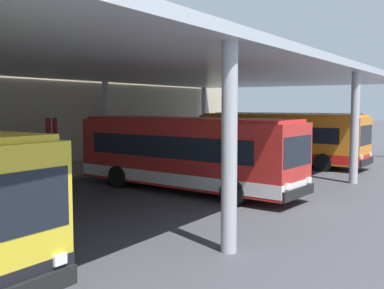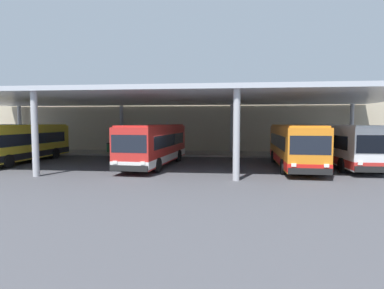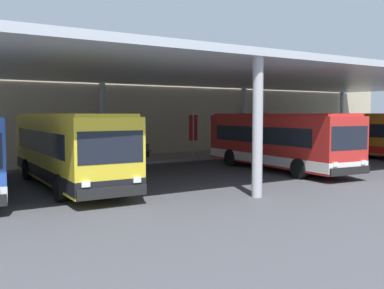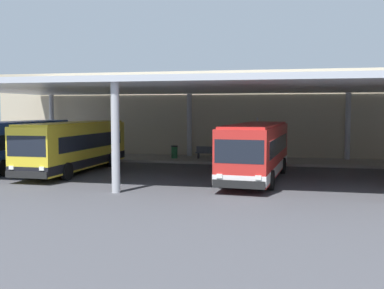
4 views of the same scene
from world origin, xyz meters
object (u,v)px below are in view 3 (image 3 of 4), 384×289
bench_waiting (138,151)px  trash_bin (104,153)px  bus_second_bay (69,149)px  banner_sign (193,130)px  bus_middle_bay (277,141)px

bench_waiting → trash_bin: 2.59m
bus_second_bay → trash_bin: (4.55, 7.68, -0.98)m
trash_bin → banner_sign: bearing=-4.6°
bus_middle_bay → banner_sign: banner_sign is taller
trash_bin → banner_sign: 6.59m
trash_bin → bench_waiting: bearing=8.0°
bus_middle_bay → banner_sign: (-0.54, 7.89, 0.32)m
trash_bin → bus_middle_bay: bearing=-50.3°
bus_middle_bay → bench_waiting: bus_middle_bay is taller
bus_middle_bay → trash_bin: bearing=129.7°
bus_middle_bay → banner_sign: size_ratio=3.34×
bench_waiting → trash_bin: bearing=-172.0°
bus_second_bay → bus_middle_bay: bearing=-3.6°
trash_bin → banner_sign: (6.44, -0.52, 1.30)m
bus_middle_bay → trash_bin: bus_middle_bay is taller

